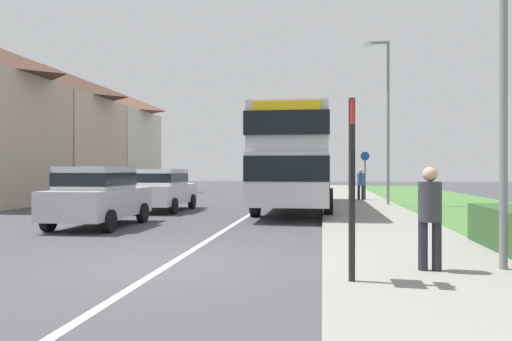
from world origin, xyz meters
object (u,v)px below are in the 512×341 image
Objects in this scene: double_decker_bus at (296,157)px; parked_car_silver at (98,194)px; pedestrian_walking_away at (361,183)px; street_lamp_mid at (386,112)px; street_lamp_near at (496,16)px; bus_stop_sign at (352,176)px; cycle_route_sign at (365,174)px; parked_car_white at (162,188)px; pedestrian_at_stop at (430,213)px.

parked_car_silver is (-5.24, -6.86, -1.21)m from double_decker_bus.
street_lamp_mid is (0.81, -3.20, 3.16)m from pedestrian_walking_away.
street_lamp_mid is (0.09, 14.20, 0.18)m from street_lamp_near.
bus_stop_sign is at bearing -44.31° from parked_car_silver.
pedestrian_walking_away is 0.23× the size of street_lamp_mid.
street_lamp_near is at bearing -88.35° from cycle_route_sign.
double_decker_bus is 6.91× the size of pedestrian_walking_away.
parked_car_white is 1.62× the size of bus_stop_sign.
parked_car_silver is at bearing -124.76° from cycle_route_sign.
pedestrian_walking_away reaches higher than parked_car_white.
parked_car_silver is 14.52m from pedestrian_walking_away.
bus_stop_sign is at bearing -95.26° from cycle_route_sign.
bus_stop_sign is (1.45, -13.39, -0.60)m from double_decker_bus.
street_lamp_mid is (0.60, -3.31, 2.71)m from cycle_route_sign.
parked_car_silver is 2.35× the size of pedestrian_walking_away.
double_decker_bus is at bearing 96.17° from bus_stop_sign.
cycle_route_sign is 0.35× the size of street_lamp_mid.
double_decker_bus is 2.73× the size of parked_car_white.
pedestrian_walking_away is at bearing 55.69° from parked_car_silver.
street_lamp_mid is at bearing -75.69° from pedestrian_walking_away.
double_decker_bus is 2.94× the size of parked_car_silver.
pedestrian_at_stop is at bearing -35.65° from parked_car_silver.
double_decker_bus reaches higher than parked_car_silver.
parked_car_silver is at bearing -124.31° from pedestrian_walking_away.
bus_stop_sign is at bearing -143.96° from pedestrian_at_stop.
street_lamp_near is (0.72, -17.40, 2.99)m from pedestrian_walking_away.
double_decker_bus is 1.61× the size of street_lamp_mid.
pedestrian_at_stop is 0.23× the size of street_lamp_mid.
street_lamp_mid reaches higher than bus_stop_sign.
double_decker_bus is at bearing -121.06° from cycle_route_sign.
street_lamp_near is (2.22, 1.13, 2.42)m from bus_stop_sign.
street_lamp_mid is (9.00, 8.80, 3.20)m from parked_car_silver.
double_decker_bus is at bearing 101.94° from pedestrian_at_stop.
parked_car_white is at bearing 129.17° from street_lamp_near.
cycle_route_sign is at bearing 27.18° from pedestrian_walking_away.
street_lamp_mid is at bearing 44.35° from parked_car_silver.
bus_stop_sign is 0.36× the size of street_lamp_mid.
double_decker_bus reaches higher than bus_stop_sign.
parked_car_white is 0.59× the size of street_lamp_mid.
cycle_route_sign is at bearing 55.24° from parked_car_silver.
parked_car_white is 14.33m from street_lamp_near.
pedestrian_at_stop is 1.59m from bus_stop_sign.
parked_car_silver is at bearing -90.69° from parked_car_white.
double_decker_bus is at bearing 15.18° from parked_car_white.
cycle_route_sign is (8.40, 12.11, 0.49)m from parked_car_silver.
pedestrian_walking_away is at bearing 104.31° from street_lamp_mid.
street_lamp_near is 14.20m from street_lamp_mid.
pedestrian_at_stop is at bearing -94.40° from street_lamp_mid.
pedestrian_at_stop is 0.66× the size of cycle_route_sign.
double_decker_bus is 12.92m from street_lamp_near.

